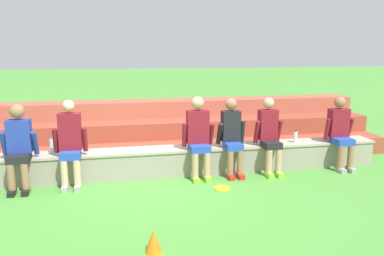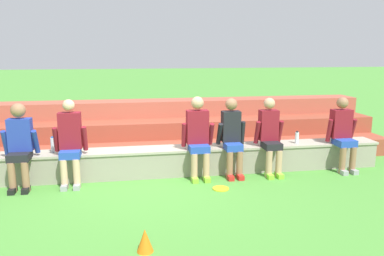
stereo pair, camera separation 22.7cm
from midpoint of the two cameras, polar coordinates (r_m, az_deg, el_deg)
The scene contains 13 objects.
ground_plane at distance 6.67m, azimuth -4.71°, elevation -7.60°, with size 80.00×80.00×0.00m, color #4C9338.
stone_seating_wall at distance 6.80m, azimuth -4.91°, elevation -4.92°, with size 8.42×0.50×0.48m.
brick_bleachers at distance 8.40m, azimuth -5.91°, elevation -0.68°, with size 10.00×2.02×1.06m.
person_far_left at distance 6.61m, azimuth -23.33°, elevation -2.12°, with size 0.54×0.56×1.36m.
person_left_of_center at distance 6.48m, azimuth -16.70°, elevation -1.84°, with size 0.53×0.52×1.40m.
person_center at distance 6.57m, azimuth 1.91°, elevation -1.05°, with size 0.55×0.54×1.40m.
person_right_of_center at distance 6.74m, azimuth 6.92°, elevation -1.08°, with size 0.50×0.55×1.36m.
person_far_right at distance 6.95m, azimuth 12.45°, elevation -0.97°, with size 0.51×0.58×1.35m.
person_rightmost_edge at distance 7.56m, azimuth 22.30°, elevation -0.57°, with size 0.54×0.56×1.34m.
water_bottle_mid_right at distance 7.36m, azimuth 16.17°, elevation -1.38°, with size 0.07×0.07×0.23m.
water_bottle_near_left at distance 6.84m, azimuth -19.11°, elevation -2.37°, with size 0.06×0.06×0.27m.
frisbee at distance 6.22m, azimuth 5.34°, elevation -8.94°, with size 0.26×0.26×0.02m, color yellow.
sports_cone at distance 4.40m, azimuth -5.47°, elevation -16.29°, with size 0.18×0.18×0.26m, color orange.
Camera 2 is at (-0.41, -6.30, 2.18)m, focal length 35.91 mm.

